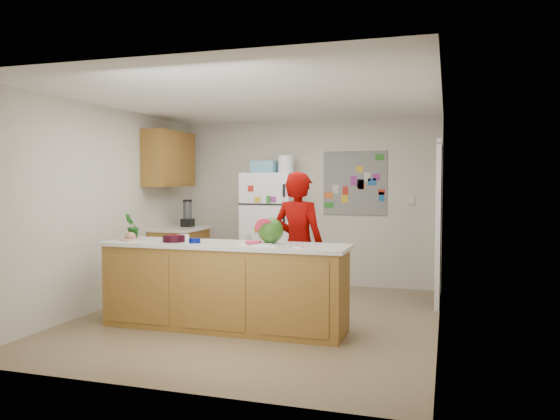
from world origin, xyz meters
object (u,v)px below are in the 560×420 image
(watermelon, at_px, (270,230))
(cherry_bowl, at_px, (174,239))
(person, at_px, (299,246))
(refrigerator, at_px, (271,230))

(watermelon, distance_m, cherry_bowl, 1.09)
(watermelon, relative_size, cherry_bowl, 1.12)
(person, bearing_deg, refrigerator, -50.13)
(refrigerator, xyz_separation_m, cherry_bowl, (-0.32, -2.43, 0.11))
(refrigerator, bearing_deg, person, -62.88)
(cherry_bowl, bearing_deg, watermelon, 3.99)
(person, relative_size, cherry_bowl, 7.04)
(person, height_order, cherry_bowl, person)
(person, xyz_separation_m, cherry_bowl, (-1.23, -0.64, 0.11))
(refrigerator, xyz_separation_m, watermelon, (0.76, -2.35, 0.22))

